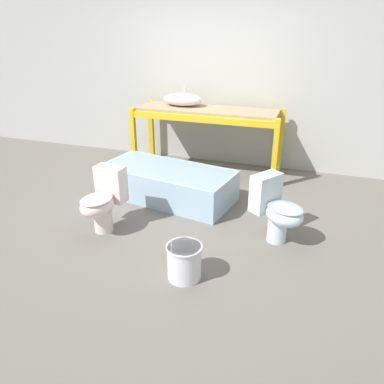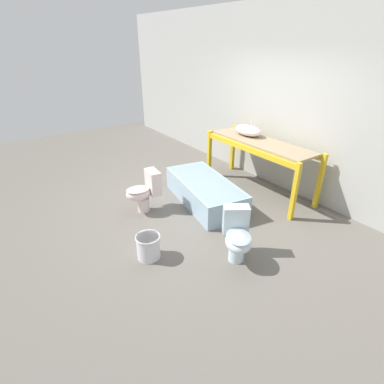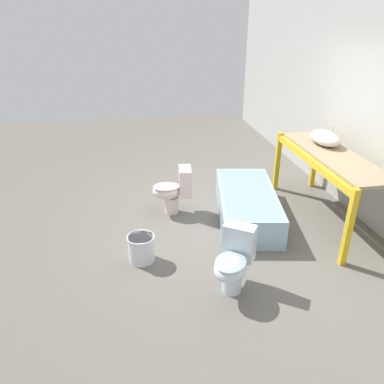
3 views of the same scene
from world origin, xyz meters
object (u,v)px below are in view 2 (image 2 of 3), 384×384
Objects in this scene: bathtub_main at (205,190)px; bucket_white at (148,246)px; toilet_near at (144,191)px; toilet_far at (237,235)px; sink_basin at (248,130)px.

bucket_white is (0.78, -1.52, -0.06)m from bathtub_main.
toilet_far is (1.80, 0.38, 0.00)m from toilet_near.
toilet_near is (-0.34, -0.99, 0.13)m from bathtub_main.
toilet_near is at bearing 136.12° from toilet_far.
toilet_far is at bearing 53.41° from bucket_white.
sink_basin reaches higher than bathtub_main.
bucket_white is at bearing -69.90° from sink_basin.
bathtub_main is 2.64× the size of toilet_near.
bucket_white is at bearing -52.67° from bathtub_main.
toilet_near is 1.00× the size of toilet_far.
bathtub_main is at bearing -80.08° from sink_basin.
toilet_near reaches higher than bucket_white.
bathtub_main is 1.06m from toilet_near.
toilet_far is 1.15m from bucket_white.
toilet_near is at bearing -93.71° from sink_basin.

